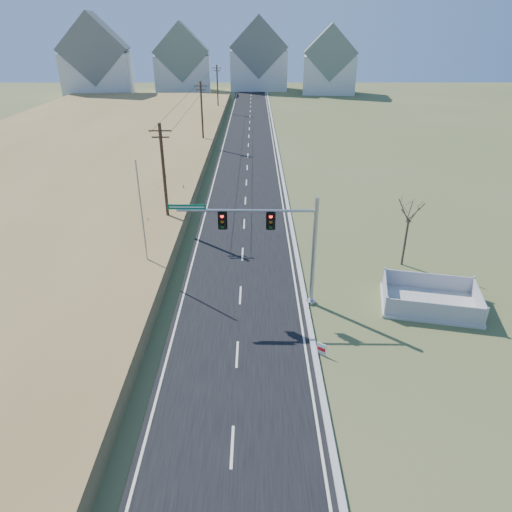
{
  "coord_description": "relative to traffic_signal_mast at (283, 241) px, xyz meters",
  "views": [
    {
      "loc": [
        0.96,
        -21.38,
        15.74
      ],
      "look_at": [
        1.02,
        3.04,
        3.4
      ],
      "focal_mm": 32.0,
      "sensor_mm": 36.0,
      "label": 1
    }
  ],
  "objects": [
    {
      "name": "condo_nw",
      "position": [
        -40.64,
        96.83,
        3.36
      ],
      "size": [
        17.69,
        13.38,
        19.05
      ],
      "rotation": [
        0.0,
        0.0,
        0.14
      ],
      "color": "silver",
      "rests_on": "ground"
    },
    {
      "name": "curb",
      "position": [
        1.51,
        46.83,
        -4.26
      ],
      "size": [
        0.3,
        180.0,
        0.18
      ],
      "primitive_type": "cube",
      "color": "#B2AFA8",
      "rests_on": "ground"
    },
    {
      "name": "road",
      "position": [
        -2.64,
        46.83,
        -4.32
      ],
      "size": [
        8.0,
        180.0,
        0.06
      ],
      "primitive_type": "cube",
      "color": "black",
      "rests_on": "ground"
    },
    {
      "name": "utility_pole_mid",
      "position": [
        -9.14,
        41.83,
        0.34
      ],
      "size": [
        1.8,
        0.26,
        9.0
      ],
      "color": "#422D1E",
      "rests_on": "ground"
    },
    {
      "name": "flagpole",
      "position": [
        -9.16,
        3.56,
        -1.05
      ],
      "size": [
        0.37,
        0.37,
        8.26
      ],
      "color": "#B7B5AD",
      "rests_on": "ground"
    },
    {
      "name": "utility_pole_far",
      "position": [
        -9.14,
        71.83,
        0.34
      ],
      "size": [
        1.8,
        0.26,
        9.0
      ],
      "color": "#422D1E",
      "rests_on": "ground"
    },
    {
      "name": "bare_tree",
      "position": [
        9.15,
        5.19,
        -0.06
      ],
      "size": [
        2.0,
        2.0,
        5.31
      ],
      "color": "#4C3F33",
      "rests_on": "ground"
    },
    {
      "name": "condo_nnw",
      "position": [
        -20.64,
        104.83,
        2.59
      ],
      "size": [
        14.93,
        11.17,
        17.03
      ],
      "rotation": [
        0.0,
        0.0,
        0.07
      ],
      "color": "silver",
      "rests_on": "ground"
    },
    {
      "name": "condo_n",
      "position": [
        -0.64,
        108.83,
        3.26
      ],
      "size": [
        15.27,
        10.2,
        18.54
      ],
      "color": "silver",
      "rests_on": "ground"
    },
    {
      "name": "utility_pole_near",
      "position": [
        -9.14,
        11.83,
        0.34
      ],
      "size": [
        1.8,
        0.26,
        9.0
      ],
      "color": "#422D1E",
      "rests_on": "ground"
    },
    {
      "name": "traffic_signal_mast",
      "position": [
        0.0,
        0.0,
        0.0
      ],
      "size": [
        8.87,
        0.6,
        7.05
      ],
      "rotation": [
        0.0,
        0.0,
        -0.02
      ],
      "color": "#9EA0A5",
      "rests_on": "ground"
    },
    {
      "name": "fence_enclosure",
      "position": [
        9.27,
        -0.39,
        -4.08
      ],
      "size": [
        6.57,
        5.15,
        1.33
      ],
      "rotation": [
        0.0,
        0.0,
        -0.21
      ],
      "color": "#B7B5AD",
      "rests_on": "ground"
    },
    {
      "name": "ground",
      "position": [
        -2.64,
        -3.17,
        -4.35
      ],
      "size": [
        260.0,
        260.0,
        0.0
      ],
      "primitive_type": "plane",
      "color": "#4C5C2C",
      "rests_on": "ground"
    },
    {
      "name": "open_sign",
      "position": [
        1.86,
        -5.14,
        -3.98
      ],
      "size": [
        0.49,
        0.36,
        0.7
      ],
      "rotation": [
        0.0,
        0.0,
        -0.6
      ],
      "color": "white",
      "rests_on": "ground"
    },
    {
      "name": "reed_marsh",
      "position": [
        -26.64,
        36.83,
        -3.7
      ],
      "size": [
        38.0,
        110.0,
        1.3
      ],
      "primitive_type": "cube",
      "color": "#A8844B",
      "rests_on": "ground"
    },
    {
      "name": "condo_ne",
      "position": [
        17.36,
        100.83,
        2.49
      ],
      "size": [
        14.12,
        10.51,
        16.52
      ],
      "rotation": [
        0.0,
        0.0,
        -0.1
      ],
      "color": "silver",
      "rests_on": "ground"
    }
  ]
}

